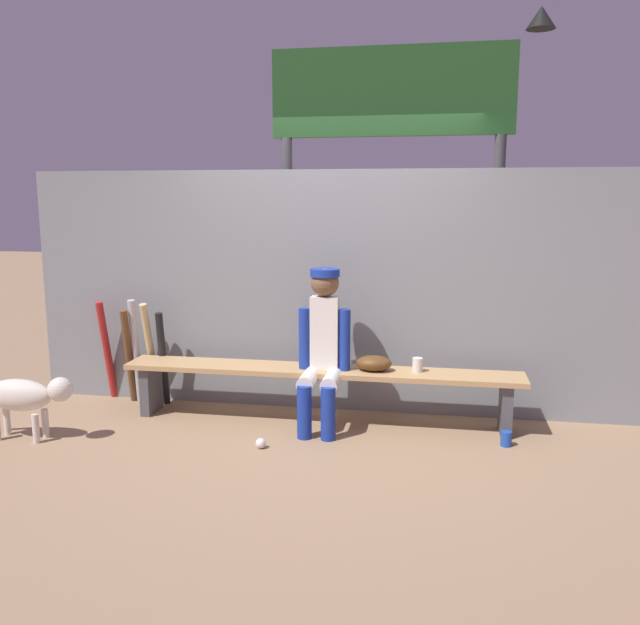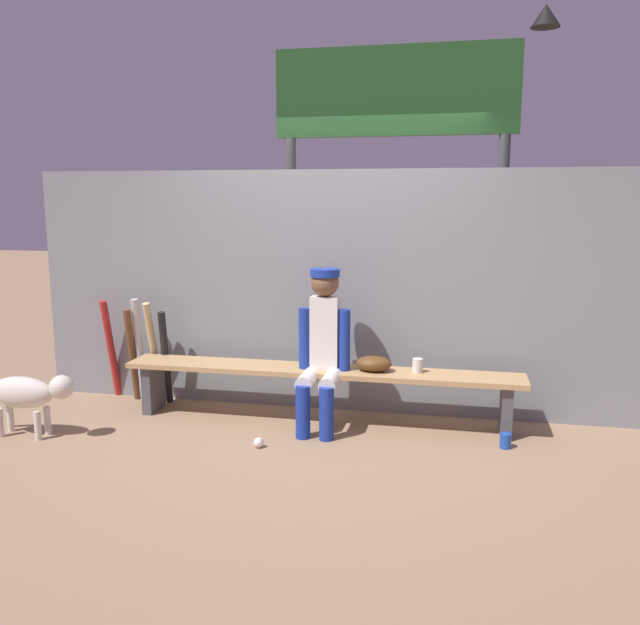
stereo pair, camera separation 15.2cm
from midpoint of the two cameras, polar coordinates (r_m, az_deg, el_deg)
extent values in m
plane|color=#937556|center=(5.37, 0.82, -9.44)|extent=(30.00, 30.00, 0.00)
cube|color=gray|center=(5.48, 1.56, 1.76)|extent=(5.17, 0.03, 2.01)
cube|color=tan|center=(5.25, 0.83, -5.06)|extent=(3.18, 0.36, 0.04)
cube|color=#4C4C51|center=(5.75, -13.49, -6.30)|extent=(0.08, 0.29, 0.40)
cube|color=#4C4C51|center=(5.24, 16.63, -8.04)|extent=(0.08, 0.29, 0.40)
cube|color=silver|center=(5.17, 1.27, -1.78)|extent=(0.22, 0.13, 0.58)
sphere|color=brown|center=(5.10, 1.28, 2.61)|extent=(0.22, 0.22, 0.22)
cylinder|color=#193399|center=(5.10, 1.29, 3.46)|extent=(0.23, 0.23, 0.06)
cylinder|color=silver|center=(5.08, -0.14, -5.79)|extent=(0.13, 0.38, 0.13)
cylinder|color=#193399|center=(4.97, -0.60, -8.62)|extent=(0.11, 0.11, 0.40)
cylinder|color=#193399|center=(5.19, -0.51, -2.29)|extent=(0.09, 0.09, 0.49)
cylinder|color=silver|center=(5.05, 1.86, -5.90)|extent=(0.13, 0.38, 0.13)
cylinder|color=#193399|center=(4.93, 1.46, -8.76)|extent=(0.11, 0.11, 0.40)
cylinder|color=#193399|center=(5.14, 2.98, -2.44)|extent=(0.09, 0.09, 0.49)
ellipsoid|color=#593819|center=(5.17, 5.52, -4.44)|extent=(0.28, 0.20, 0.12)
cylinder|color=black|center=(5.85, -12.52, -3.85)|extent=(0.07, 0.16, 0.83)
cylinder|color=tan|center=(5.94, -13.48, -3.31)|extent=(0.07, 0.28, 0.90)
cylinder|color=#B7B7BC|center=(5.96, -14.68, -3.19)|extent=(0.08, 0.19, 0.93)
cylinder|color=brown|center=(5.98, -15.24, -3.56)|extent=(0.09, 0.24, 0.85)
cylinder|color=#B22323|center=(6.16, -16.98, -3.01)|extent=(0.08, 0.24, 0.90)
sphere|color=white|center=(4.85, -4.43, -11.18)|extent=(0.07, 0.07, 0.07)
cylinder|color=#1E47AD|center=(5.03, 16.63, -10.60)|extent=(0.08, 0.08, 0.11)
cylinder|color=silver|center=(5.17, 9.29, -4.56)|extent=(0.08, 0.08, 0.11)
cylinder|color=#3F3F42|center=(6.24, -1.80, 4.20)|extent=(0.10, 0.10, 2.32)
cylinder|color=#3F3F42|center=(6.08, 15.93, 3.67)|extent=(0.10, 0.10, 2.32)
cube|color=#1E471E|center=(6.13, 7.27, 18.50)|extent=(2.14, 0.08, 0.77)
cone|color=black|center=(6.15, 19.72, 23.07)|extent=(0.24, 0.24, 0.18)
ellipsoid|color=beige|center=(5.43, -23.72, -6.35)|extent=(0.52, 0.20, 0.24)
sphere|color=beige|center=(5.22, -20.71, -6.08)|extent=(0.18, 0.18, 0.18)
cylinder|color=beige|center=(5.45, -21.80, -8.68)|extent=(0.05, 0.05, 0.22)
cylinder|color=beige|center=(5.36, -22.51, -9.05)|extent=(0.05, 0.05, 0.22)
cylinder|color=beige|center=(5.63, -24.54, -8.28)|extent=(0.05, 0.05, 0.22)
cylinder|color=beige|center=(5.54, -25.28, -8.63)|extent=(0.05, 0.05, 0.22)
camera|label=1|loc=(0.08, -89.15, 0.15)|focal=36.93mm
camera|label=2|loc=(0.08, 90.85, -0.15)|focal=36.93mm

